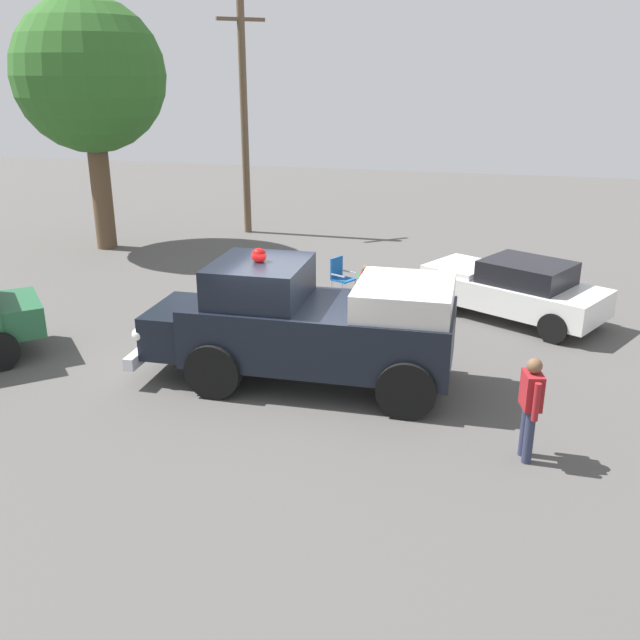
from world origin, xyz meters
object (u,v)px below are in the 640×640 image
at_px(lawn_chair_near_truck, 364,293).
at_px(spectator_seated, 369,288).
at_px(oak_tree_left, 89,77).
at_px(lawn_chair_by_car, 340,274).
at_px(utility_pole, 244,118).
at_px(classic_hot_rod, 512,288).
at_px(spectator_standing, 530,402).
at_px(lawn_chair_spare, 369,307).
at_px(vintage_fire_truck, 308,323).

distance_m(lawn_chair_near_truck, spectator_seated, 0.17).
height_order(spectator_seated, oak_tree_left, oak_tree_left).
bearing_deg(lawn_chair_by_car, oak_tree_left, -109.67).
height_order(lawn_chair_near_truck, utility_pole, utility_pole).
height_order(classic_hot_rod, lawn_chair_near_truck, classic_hot_rod).
bearing_deg(utility_pole, classic_hot_rod, 52.22).
xyz_separation_m(spectator_seated, spectator_standing, (5.87, 3.58, 0.27)).
height_order(classic_hot_rod, lawn_chair_spare, classic_hot_rod).
bearing_deg(lawn_chair_near_truck, classic_hot_rod, 102.63).
height_order(lawn_chair_spare, spectator_seated, spectator_seated).
bearing_deg(classic_hot_rod, lawn_chair_spare, -59.80).
xyz_separation_m(lawn_chair_by_car, spectator_standing, (7.30, 4.63, 0.37)).
xyz_separation_m(classic_hot_rod, spectator_seated, (0.75, -3.33, -0.05)).
relative_size(spectator_standing, utility_pole, 0.21).
bearing_deg(lawn_chair_by_car, vintage_fire_truck, 6.74).
height_order(lawn_chair_near_truck, oak_tree_left, oak_tree_left).
bearing_deg(lawn_chair_by_car, lawn_chair_spare, 26.88).
height_order(vintage_fire_truck, lawn_chair_by_car, vintage_fire_truck).
bearing_deg(lawn_chair_spare, lawn_chair_near_truck, -161.96).
xyz_separation_m(lawn_chair_near_truck, lawn_chair_by_car, (-1.45, -0.92, 0.00)).
distance_m(lawn_chair_near_truck, oak_tree_left, 11.79).
height_order(spectator_seated, spectator_standing, spectator_standing).
distance_m(lawn_chair_by_car, spectator_standing, 8.65).
height_order(lawn_chair_near_truck, lawn_chair_by_car, same).
relative_size(classic_hot_rod, utility_pole, 0.60).
relative_size(classic_hot_rod, lawn_chair_by_car, 4.62).
xyz_separation_m(vintage_fire_truck, spectator_seated, (-4.03, 0.41, -0.50)).
bearing_deg(lawn_chair_spare, vintage_fire_truck, -11.79).
distance_m(lawn_chair_near_truck, spectator_standing, 6.93).
relative_size(lawn_chair_near_truck, utility_pole, 0.13).
bearing_deg(utility_pole, spectator_seated, 37.08).
relative_size(lawn_chair_by_car, utility_pole, 0.13).
bearing_deg(lawn_chair_by_car, classic_hot_rod, 81.23).
bearing_deg(lawn_chair_near_truck, utility_pole, -143.59).
bearing_deg(oak_tree_left, lawn_chair_near_truck, 64.70).
distance_m(classic_hot_rod, lawn_chair_spare, 3.61).
distance_m(classic_hot_rod, lawn_chair_by_car, 4.44).
height_order(vintage_fire_truck, classic_hot_rod, vintage_fire_truck).
relative_size(lawn_chair_spare, utility_pole, 0.13).
relative_size(classic_hot_rod, oak_tree_left, 0.60).
xyz_separation_m(classic_hot_rod, lawn_chair_spare, (1.81, -3.12, -0.16)).
bearing_deg(utility_pole, lawn_chair_near_truck, 36.41).
height_order(spectator_standing, utility_pole, utility_pole).
height_order(lawn_chair_by_car, utility_pole, utility_pole).
height_order(vintage_fire_truck, oak_tree_left, oak_tree_left).
xyz_separation_m(vintage_fire_truck, lawn_chair_near_truck, (-4.00, 0.28, -0.61)).
bearing_deg(vintage_fire_truck, utility_pole, -154.84).
bearing_deg(lawn_chair_spare, spectator_seated, -168.86).
bearing_deg(spectator_standing, classic_hot_rod, -177.86).
relative_size(lawn_chair_near_truck, oak_tree_left, 0.13).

